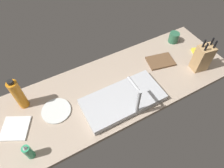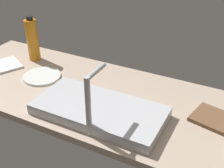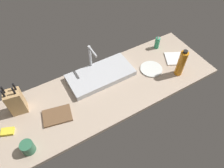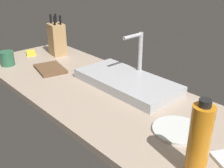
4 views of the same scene
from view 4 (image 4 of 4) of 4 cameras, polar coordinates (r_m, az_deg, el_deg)
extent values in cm
cube|color=tan|center=(145.22, -1.24, -2.53)|extent=(197.04, 65.64, 3.50)
cube|color=#B7BABF|center=(151.98, 3.00, 0.50)|extent=(58.58, 28.43, 4.99)
cylinder|color=#B7BABF|center=(158.77, 5.81, 5.77)|extent=(2.40, 2.40, 27.10)
cylinder|color=#B7BABF|center=(150.46, 4.27, 9.76)|extent=(2.00, 13.32, 2.00)
cylinder|color=#B7BABF|center=(160.71, 6.55, 1.56)|extent=(1.60, 1.60, 4.00)
cube|color=tan|center=(203.58, -11.26, 8.95)|extent=(13.11, 11.25, 22.36)
cylinder|color=black|center=(203.21, -12.50, 12.97)|extent=(1.61, 1.61, 6.26)
cylinder|color=black|center=(204.45, -11.53, 13.13)|extent=(1.61, 1.61, 6.26)
cylinder|color=black|center=(196.69, -11.74, 12.67)|extent=(1.61, 1.61, 6.26)
cylinder|color=black|center=(197.37, -10.60, 12.80)|extent=(1.61, 1.61, 6.26)
cube|color=brown|center=(178.09, -12.59, 3.07)|extent=(24.62, 19.72, 1.80)
cylinder|color=orange|center=(91.58, 17.47, -11.28)|extent=(6.95, 6.95, 24.99)
cylinder|color=black|center=(84.62, 18.62, -3.76)|extent=(3.82, 3.82, 2.20)
cylinder|color=silver|center=(117.32, 13.31, -9.13)|extent=(20.53, 20.53, 1.20)
cylinder|color=#2D6647|center=(193.29, -20.76, 4.94)|extent=(8.91, 8.91, 9.30)
cube|color=yellow|center=(211.07, -16.37, 6.14)|extent=(10.58, 8.91, 2.40)
camera|label=1|loc=(1.81, 37.43, 39.04)|focal=31.68mm
camera|label=2|loc=(2.45, 10.76, 28.00)|focal=47.30mm
camera|label=3|loc=(1.70, -60.83, 41.45)|focal=33.22mm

